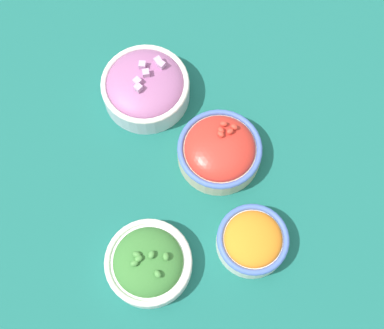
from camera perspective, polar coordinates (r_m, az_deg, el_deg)
ground_plane at (r=1.12m, az=0.00°, el=-0.52°), size 3.00×3.00×0.00m
bowl_broccoli at (r=1.04m, az=-4.66°, el=-10.38°), size 0.17×0.17×0.08m
bowl_cherry_tomatoes at (r=1.09m, az=2.96°, el=1.52°), size 0.17×0.17×0.08m
bowl_red_onion at (r=1.15m, az=-4.98°, el=8.27°), size 0.19×0.19×0.09m
bowl_carrots at (r=1.05m, az=6.48°, el=-8.02°), size 0.14×0.14×0.07m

